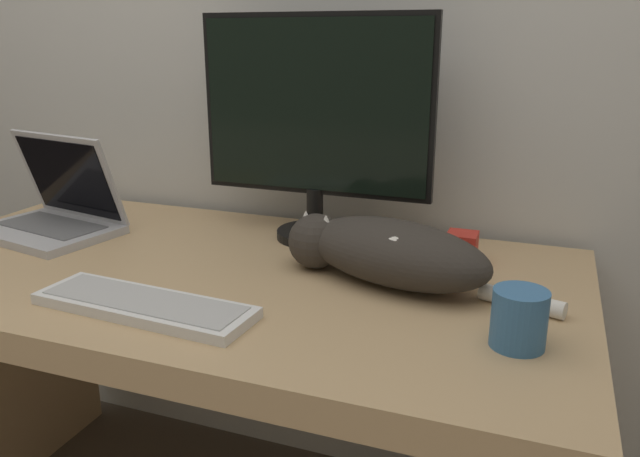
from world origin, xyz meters
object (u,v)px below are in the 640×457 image
(monitor, at_px, (315,121))
(laptop, at_px, (54,213))
(coffee_mug, at_px, (519,319))
(cat, at_px, (385,250))
(external_keyboard, at_px, (144,305))

(monitor, bearing_deg, laptop, -163.33)
(monitor, bearing_deg, coffee_mug, -39.43)
(monitor, height_order, laptop, monitor)
(monitor, relative_size, coffee_mug, 5.91)
(monitor, bearing_deg, cat, -43.18)
(coffee_mug, bearing_deg, laptop, 168.79)
(external_keyboard, bearing_deg, coffee_mug, 12.15)
(monitor, distance_m, external_keyboard, 0.59)
(monitor, distance_m, coffee_mug, 0.69)
(laptop, bearing_deg, cat, 8.88)
(monitor, height_order, cat, monitor)
(monitor, height_order, external_keyboard, monitor)
(cat, relative_size, coffee_mug, 5.91)
(external_keyboard, xyz_separation_m, cat, (0.37, 0.29, 0.06))
(cat, height_order, coffee_mug, cat)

